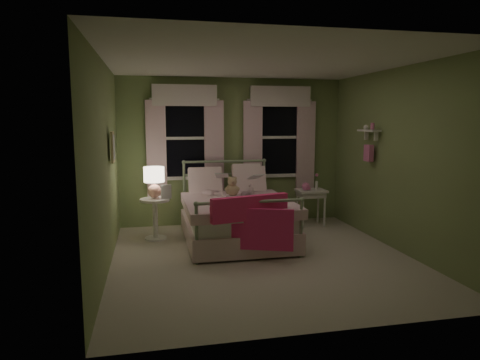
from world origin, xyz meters
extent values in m
plane|color=beige|center=(0.00, 0.00, 0.00)|extent=(4.20, 4.20, 0.00)
plane|color=white|center=(0.00, 0.00, 2.60)|extent=(4.20, 4.20, 0.00)
plane|color=#809B5D|center=(0.00, 2.10, 1.30)|extent=(4.00, 0.00, 4.00)
plane|color=#809B5D|center=(0.00, -2.10, 1.30)|extent=(4.00, 0.00, 4.00)
plane|color=#809B5D|center=(-2.00, 0.00, 1.30)|extent=(0.00, 4.20, 4.20)
plane|color=#809B5D|center=(2.00, 0.00, 1.30)|extent=(0.00, 4.20, 4.20)
cube|color=white|center=(-0.19, 0.90, 0.42)|extent=(1.44, 1.94, 0.26)
cube|color=white|center=(-0.19, 0.90, 0.18)|extent=(1.54, 2.02, 0.30)
cube|color=white|center=(-0.19, 0.75, 0.60)|extent=(1.58, 1.75, 0.14)
cylinder|color=#9EB793|center=(-0.88, 0.90, 0.30)|extent=(0.04, 1.90, 0.04)
cylinder|color=#9EB793|center=(0.50, 0.90, 0.30)|extent=(0.04, 1.90, 0.04)
cylinder|color=#9EB793|center=(-0.90, 1.87, 0.57)|extent=(0.04, 0.04, 1.15)
cylinder|color=#9EB793|center=(0.52, 1.87, 0.57)|extent=(0.04, 0.04, 1.15)
sphere|color=#9EB793|center=(-0.90, 1.87, 1.15)|extent=(0.07, 0.07, 0.07)
sphere|color=#9EB793|center=(0.52, 1.87, 1.15)|extent=(0.07, 0.07, 0.07)
cylinder|color=#9EB793|center=(-0.19, 1.87, 1.15)|extent=(1.42, 0.04, 0.04)
cylinder|color=#9EB793|center=(-0.19, 1.87, 0.93)|extent=(1.38, 0.03, 0.03)
cylinder|color=#9EB793|center=(-0.90, -0.07, 0.40)|extent=(0.04, 0.04, 0.80)
cylinder|color=#9EB793|center=(0.52, -0.07, 0.40)|extent=(0.04, 0.04, 0.80)
sphere|color=#9EB793|center=(-0.90, -0.07, 0.80)|extent=(0.07, 0.07, 0.07)
sphere|color=#9EB793|center=(0.52, -0.07, 0.80)|extent=(0.07, 0.07, 0.07)
cylinder|color=#9EB793|center=(-0.19, -0.07, 0.80)|extent=(1.42, 0.04, 0.04)
cube|color=white|center=(-0.57, 1.60, 0.80)|extent=(0.55, 0.32, 0.57)
cube|color=white|center=(0.19, 1.60, 0.80)|extent=(0.55, 0.32, 0.57)
cube|color=white|center=(0.14, 1.60, 0.88)|extent=(0.48, 0.30, 0.51)
cube|color=#F73071|center=(-0.19, -0.07, 0.72)|extent=(1.09, 0.38, 0.32)
cube|color=#F12F79|center=(-0.19, -0.14, 0.45)|extent=(1.05, 0.41, 0.55)
imported|color=#F7D1DD|center=(-0.47, 1.35, 0.99)|extent=(0.36, 0.31, 0.83)
imported|color=#F7D1DD|center=(0.09, 1.35, 0.90)|extent=(0.40, 0.36, 0.67)
imported|color=beige|center=(-0.47, 1.10, 0.96)|extent=(0.22, 0.16, 0.26)
imported|color=beige|center=(0.09, 1.10, 0.92)|extent=(0.22, 0.15, 0.26)
sphere|color=tan|center=(-0.19, 1.20, 0.75)|extent=(0.20, 0.20, 0.20)
sphere|color=tan|center=(-0.19, 1.18, 0.89)|extent=(0.15, 0.15, 0.15)
sphere|color=tan|center=(-0.23, 1.18, 0.95)|extent=(0.06, 0.06, 0.06)
sphere|color=tan|center=(-0.14, 1.18, 0.95)|extent=(0.06, 0.06, 0.06)
sphere|color=tan|center=(-0.27, 1.17, 0.77)|extent=(0.08, 0.08, 0.08)
sphere|color=tan|center=(-0.11, 1.17, 0.77)|extent=(0.08, 0.08, 0.08)
sphere|color=#8C6B51|center=(-0.19, 1.13, 0.89)|extent=(0.05, 0.05, 0.05)
cylinder|color=white|center=(-1.41, 1.25, 0.63)|extent=(0.46, 0.46, 0.04)
cylinder|color=white|center=(-1.41, 1.25, 0.32)|extent=(0.08, 0.08, 0.60)
cylinder|color=white|center=(-1.41, 1.25, 0.01)|extent=(0.34, 0.34, 0.03)
sphere|color=#DE9883|center=(-1.41, 1.25, 0.77)|extent=(0.21, 0.21, 0.21)
cylinder|color=pink|center=(-1.41, 1.25, 0.89)|extent=(0.03, 0.03, 0.13)
cylinder|color=#FFEAC6|center=(-1.41, 1.25, 1.03)|extent=(0.32, 0.32, 0.23)
imported|color=beige|center=(-1.31, 1.17, 0.66)|extent=(0.21, 0.25, 0.02)
cube|color=white|center=(1.30, 1.56, 0.63)|extent=(0.50, 0.40, 0.04)
cube|color=white|center=(1.30, 1.56, 0.56)|extent=(0.44, 0.34, 0.08)
cylinder|color=white|center=(1.10, 1.41, 0.31)|extent=(0.04, 0.04, 0.60)
cylinder|color=white|center=(1.50, 1.41, 0.31)|extent=(0.04, 0.04, 0.60)
cylinder|color=white|center=(1.10, 1.71, 0.31)|extent=(0.04, 0.04, 0.60)
cylinder|color=white|center=(1.50, 1.71, 0.31)|extent=(0.04, 0.04, 0.60)
sphere|color=pink|center=(1.20, 1.56, 0.71)|extent=(0.14, 0.14, 0.14)
cube|color=pink|center=(1.20, 1.47, 0.69)|extent=(0.11, 0.07, 0.04)
cylinder|color=white|center=(1.42, 1.61, 0.72)|extent=(0.05, 0.05, 0.14)
cylinder|color=#4C7F3F|center=(1.42, 1.61, 0.83)|extent=(0.01, 0.01, 0.12)
sphere|color=pink|center=(1.42, 1.61, 0.90)|extent=(0.06, 0.06, 0.06)
cube|color=black|center=(-0.85, 2.08, 1.55)|extent=(0.76, 0.02, 1.35)
cube|color=white|center=(-0.85, 2.06, 2.25)|extent=(0.84, 0.05, 0.06)
cube|color=white|center=(-0.85, 2.06, 0.85)|extent=(0.84, 0.05, 0.06)
cube|color=white|center=(-1.25, 2.06, 1.55)|extent=(0.06, 0.05, 1.40)
cube|color=white|center=(-0.45, 2.06, 1.55)|extent=(0.06, 0.05, 1.40)
cube|color=white|center=(-0.85, 2.06, 1.55)|extent=(0.76, 0.04, 0.05)
cube|color=white|center=(-1.35, 2.02, 1.35)|extent=(0.34, 0.06, 1.70)
cube|color=silver|center=(-0.35, 2.02, 1.35)|extent=(0.34, 0.06, 1.70)
cube|color=white|center=(-0.85, 2.00, 2.28)|extent=(1.10, 0.08, 0.36)
cylinder|color=white|center=(-0.85, 2.04, 2.22)|extent=(1.20, 0.03, 0.03)
cube|color=black|center=(0.85, 2.08, 1.55)|extent=(0.76, 0.02, 1.35)
cube|color=white|center=(0.85, 2.06, 2.25)|extent=(0.84, 0.05, 0.06)
cube|color=white|center=(0.85, 2.06, 0.85)|extent=(0.84, 0.05, 0.06)
cube|color=white|center=(0.45, 2.06, 1.55)|extent=(0.06, 0.05, 1.40)
cube|color=white|center=(1.25, 2.06, 1.55)|extent=(0.06, 0.05, 1.40)
cube|color=white|center=(0.85, 2.06, 1.55)|extent=(0.76, 0.04, 0.05)
cube|color=white|center=(0.35, 2.02, 1.35)|extent=(0.34, 0.06, 1.70)
cube|color=white|center=(1.35, 2.02, 1.35)|extent=(0.34, 0.06, 1.70)
cube|color=white|center=(0.85, 2.00, 2.28)|extent=(1.10, 0.08, 0.36)
cylinder|color=white|center=(0.85, 2.04, 2.22)|extent=(1.20, 0.03, 0.03)
cube|color=white|center=(1.89, 0.70, 1.70)|extent=(0.15, 0.50, 0.03)
cube|color=white|center=(1.93, 0.55, 1.62)|extent=(0.06, 0.03, 0.14)
cube|color=white|center=(1.93, 0.85, 1.62)|extent=(0.06, 0.03, 0.14)
cylinder|color=pink|center=(1.89, 0.60, 1.77)|extent=(0.06, 0.06, 0.10)
sphere|color=white|center=(1.89, 0.80, 1.75)|extent=(0.08, 0.08, 0.08)
cube|color=pink|center=(1.90, 0.70, 1.35)|extent=(0.08, 0.18, 0.26)
cube|color=beige|center=(-1.95, 0.60, 1.50)|extent=(0.03, 0.32, 0.42)
cube|color=silver|center=(-1.94, 0.60, 1.50)|extent=(0.01, 0.25, 0.34)
camera|label=1|loc=(-1.45, -5.43, 1.87)|focal=32.00mm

